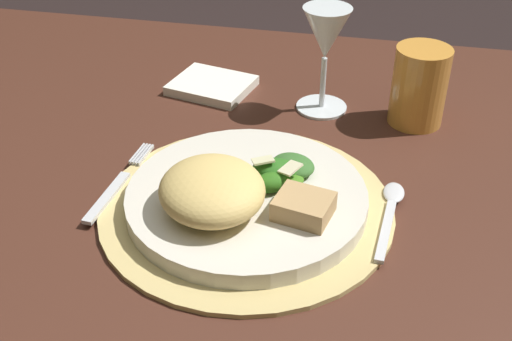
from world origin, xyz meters
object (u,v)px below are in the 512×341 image
(dinner_plate, at_px, (247,198))
(fork, at_px, (117,185))
(wine_glass, at_px, (323,39))
(amber_tumbler, at_px, (419,86))
(spoon, at_px, (391,208))
(napkin, at_px, (212,85))
(dining_table, at_px, (296,265))

(dinner_plate, xyz_separation_m, fork, (-0.16, 0.00, -0.01))
(dinner_plate, distance_m, wine_glass, 0.27)
(fork, distance_m, amber_tumbler, 0.42)
(fork, distance_m, spoon, 0.32)
(fork, bearing_deg, dinner_plate, -1.00)
(dinner_plate, height_order, fork, dinner_plate)
(dinner_plate, bearing_deg, wine_glass, 79.29)
(fork, bearing_deg, napkin, 81.73)
(napkin, xyz_separation_m, amber_tumbler, (0.30, -0.03, 0.05))
(dining_table, bearing_deg, napkin, 127.44)
(spoon, xyz_separation_m, amber_tumbler, (0.02, 0.22, 0.05))
(wine_glass, bearing_deg, dining_table, -88.75)
(dining_table, height_order, amber_tumbler, amber_tumbler)
(fork, xyz_separation_m, napkin, (0.04, 0.27, -0.00))
(dinner_plate, relative_size, fork, 1.63)
(dinner_plate, height_order, wine_glass, wine_glass)
(amber_tumbler, bearing_deg, dinner_plate, -126.90)
(dinner_plate, bearing_deg, napkin, 112.91)
(wine_glass, bearing_deg, napkin, 172.01)
(dining_table, height_order, wine_glass, wine_glass)
(fork, height_order, spoon, spoon)
(dinner_plate, relative_size, spoon, 1.94)
(spoon, relative_size, napkin, 1.23)
(fork, relative_size, amber_tumbler, 1.53)
(spoon, distance_m, amber_tumbler, 0.23)
(wine_glass, bearing_deg, fork, -129.22)
(napkin, height_order, wine_glass, wine_glass)
(dinner_plate, relative_size, napkin, 2.38)
(wine_glass, height_order, amber_tumbler, wine_glass)
(fork, bearing_deg, spoon, 3.99)
(dinner_plate, bearing_deg, spoon, 8.86)
(dinner_plate, distance_m, spoon, 0.16)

